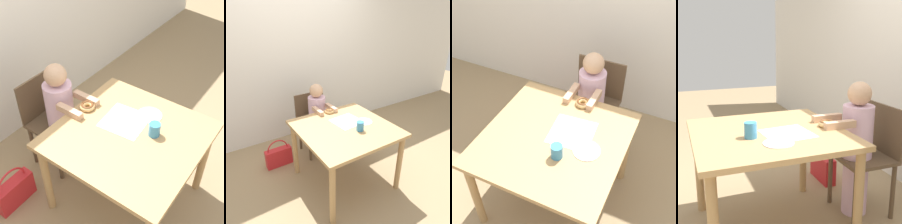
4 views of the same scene
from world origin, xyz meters
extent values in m
plane|color=#997F5B|center=(0.00, 0.00, 0.00)|extent=(12.00, 12.00, 0.00)
cube|color=silver|center=(0.00, 1.40, 1.25)|extent=(8.00, 0.05, 2.50)
cube|color=tan|center=(0.00, 0.00, 0.72)|extent=(0.99, 1.00, 0.03)
cylinder|color=tan|center=(-0.43, -0.44, 0.35)|extent=(0.06, 0.06, 0.70)
cylinder|color=tan|center=(0.43, -0.44, 0.35)|extent=(0.06, 0.06, 0.70)
cylinder|color=tan|center=(-0.43, 0.44, 0.35)|extent=(0.06, 0.06, 0.70)
cylinder|color=tan|center=(0.43, 0.44, 0.35)|extent=(0.06, 0.06, 0.70)
cube|color=brown|center=(0.01, 0.73, 0.45)|extent=(0.44, 0.39, 0.03)
cube|color=brown|center=(0.01, 0.92, 0.66)|extent=(0.44, 0.02, 0.38)
cylinder|color=brown|center=(-0.17, 0.57, 0.22)|extent=(0.04, 0.04, 0.44)
cylinder|color=brown|center=(0.20, 0.57, 0.22)|extent=(0.04, 0.04, 0.44)
cylinder|color=brown|center=(-0.17, 0.90, 0.22)|extent=(0.04, 0.04, 0.44)
cylinder|color=brown|center=(0.20, 0.90, 0.22)|extent=(0.04, 0.04, 0.44)
cylinder|color=silver|center=(0.01, 0.69, 0.23)|extent=(0.20, 0.20, 0.47)
cylinder|color=silver|center=(0.01, 0.69, 0.66)|extent=(0.23, 0.23, 0.40)
sphere|color=tan|center=(0.01, 0.69, 0.95)|extent=(0.18, 0.18, 0.18)
cube|color=tan|center=(-0.08, 0.48, 0.76)|extent=(0.05, 0.23, 0.05)
cube|color=tan|center=(0.11, 0.48, 0.76)|extent=(0.05, 0.23, 0.05)
torus|color=#DBB270|center=(0.04, 0.41, 0.76)|extent=(0.12, 0.12, 0.04)
torus|color=brown|center=(0.04, 0.41, 0.77)|extent=(0.10, 0.10, 0.02)
cube|color=white|center=(0.09, 0.10, 0.74)|extent=(0.33, 0.33, 0.00)
cube|color=red|center=(-0.57, 0.71, 0.12)|extent=(0.34, 0.10, 0.25)
torus|color=red|center=(-0.57, 0.71, 0.25)|extent=(0.27, 0.02, 0.27)
cylinder|color=teal|center=(0.09, -0.15, 0.79)|extent=(0.08, 0.08, 0.10)
cylinder|color=white|center=(0.25, -0.02, 0.74)|extent=(0.19, 0.19, 0.01)
camera|label=1|loc=(-1.33, -0.82, 2.26)|focal=50.00mm
camera|label=2|loc=(-1.19, -1.71, 1.90)|focal=35.00mm
camera|label=3|loc=(0.70, -1.33, 2.33)|focal=50.00mm
camera|label=4|loc=(1.90, -0.57, 1.37)|focal=50.00mm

